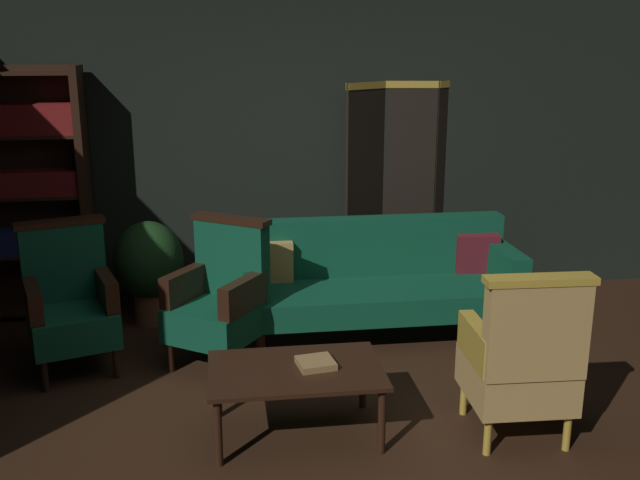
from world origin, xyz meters
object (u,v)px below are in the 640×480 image
at_px(folding_screen, 430,184).
at_px(coffee_table, 296,376).
at_px(book_tan_leather, 316,363).
at_px(armchair_gilt_accent, 522,360).
at_px(bookshelf, 32,188).
at_px(armchair_wing_left, 220,297).
at_px(velvet_couch, 378,277).
at_px(armchair_wing_right, 70,302).
at_px(potted_plant, 149,265).

relative_size(folding_screen, coffee_table, 1.90).
bearing_deg(book_tan_leather, armchair_gilt_accent, -10.93).
distance_m(bookshelf, armchair_wing_left, 1.96).
relative_size(armchair_wing_left, book_tan_leather, 5.07).
relative_size(coffee_table, armchair_gilt_accent, 0.96).
height_order(bookshelf, coffee_table, bookshelf).
distance_m(velvet_couch, book_tan_leather, 1.62).
distance_m(coffee_table, armchair_gilt_accent, 1.29).
bearing_deg(velvet_couch, bookshelf, 164.65).
bearing_deg(bookshelf, folding_screen, 3.82).
height_order(coffee_table, armchair_wing_left, armchair_wing_left).
bearing_deg(armchair_wing_right, potted_plant, 59.85).
distance_m(velvet_couch, coffee_table, 1.69).
bearing_deg(armchair_gilt_accent, book_tan_leather, 169.07).
xyz_separation_m(armchair_gilt_accent, armchair_wing_right, (-2.72, 1.33, 0.00)).
height_order(velvet_couch, potted_plant, velvet_couch).
bearing_deg(potted_plant, coffee_table, -62.96).
bearing_deg(potted_plant, book_tan_leather, -60.08).
bearing_deg(coffee_table, armchair_gilt_accent, -9.39).
height_order(bookshelf, book_tan_leather, bookshelf).
relative_size(armchair_gilt_accent, armchair_wing_right, 1.00).
relative_size(bookshelf, coffee_table, 2.05).
bearing_deg(velvet_couch, folding_screen, 55.12).
relative_size(velvet_couch, coffee_table, 2.12).
relative_size(bookshelf, velvet_couch, 0.97).
bearing_deg(bookshelf, coffee_table, -49.53).
xyz_separation_m(armchair_gilt_accent, potted_plant, (-2.25, 2.13, -0.00)).
bearing_deg(potted_plant, armchair_gilt_accent, -43.48).
bearing_deg(armchair_gilt_accent, velvet_couch, 105.32).
distance_m(armchair_gilt_accent, potted_plant, 3.10).
xyz_separation_m(armchair_gilt_accent, armchair_wing_left, (-1.69, 1.28, 0.00)).
bearing_deg(velvet_couch, book_tan_leather, -115.15).
distance_m(coffee_table, potted_plant, 2.16).
xyz_separation_m(bookshelf, armchair_gilt_accent, (3.16, -2.43, -0.60)).
xyz_separation_m(folding_screen, bookshelf, (-3.37, -0.23, 0.10)).
bearing_deg(bookshelf, armchair_gilt_accent, -37.53).
height_order(folding_screen, potted_plant, folding_screen).
height_order(velvet_couch, coffee_table, velvet_couch).
bearing_deg(coffee_table, book_tan_leather, 5.98).
height_order(folding_screen, bookshelf, bookshelf).
bearing_deg(coffee_table, armchair_wing_right, 142.39).
bearing_deg(armchair_gilt_accent, bookshelf, 142.47).
distance_m(velvet_couch, armchair_wing_right, 2.29).
bearing_deg(armchair_wing_left, armchair_gilt_accent, -37.19).
relative_size(coffee_table, book_tan_leather, 4.87).
bearing_deg(armchair_wing_left, velvet_couch, 18.41).
distance_m(armchair_wing_right, potted_plant, 0.93).
bearing_deg(armchair_gilt_accent, armchair_wing_left, 142.81).
xyz_separation_m(folding_screen, coffee_table, (-1.48, -2.44, -0.61)).
bearing_deg(armchair_wing_right, armchair_gilt_accent, -26.02).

